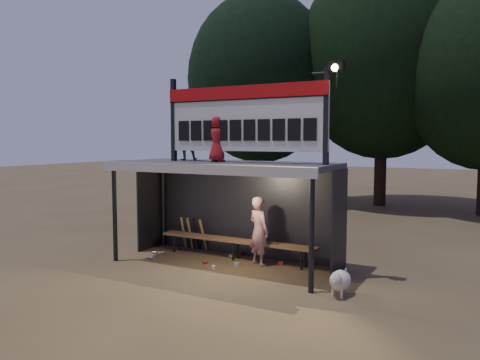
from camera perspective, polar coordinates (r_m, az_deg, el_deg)
name	(u,v)px	position (r m, az deg, el deg)	size (l,w,h in m)	color
ground	(224,265)	(10.74, -1.99, -10.27)	(80.00, 80.00, 0.00)	brown
player	(259,231)	(10.55, 2.30, -6.22)	(0.57, 0.37, 1.55)	silver
child_a	(186,137)	(11.34, -6.61, 5.25)	(0.55, 0.43, 1.13)	slate
child_b	(217,139)	(10.45, -2.77, 5.00)	(0.50, 0.32, 1.02)	maroon
dugout_shelter	(229,183)	(10.62, -1.35, -0.31)	(5.10, 2.08, 2.32)	#404043
scoreboard_assembly	(246,116)	(10.10, 0.68, 7.82)	(4.10, 0.27, 1.99)	black
bench	(236,241)	(11.10, -0.54, -7.46)	(4.00, 0.35, 0.48)	olive
tree_left	(260,79)	(21.24, 2.50, 12.23)	(6.46, 6.46, 9.27)	black
tree_mid	(383,60)	(21.13, 17.05, 13.84)	(7.22, 7.22, 10.36)	black
dog	(340,280)	(8.84, 12.07, -11.86)	(0.36, 0.81, 0.49)	white
bats	(193,234)	(12.04, -5.72, -6.52)	(0.68, 0.35, 0.84)	olive
litter	(214,260)	(11.03, -3.13, -9.66)	(3.28, 1.42, 0.08)	#B3251E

